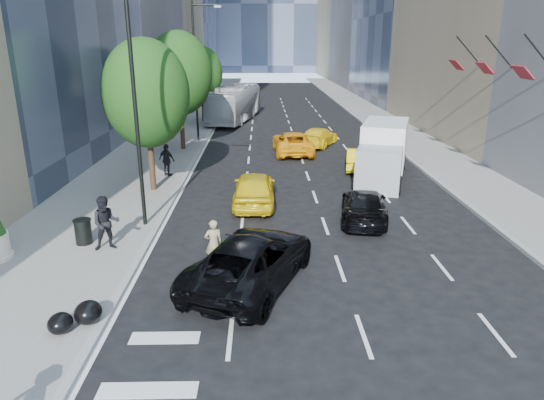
{
  "coord_description": "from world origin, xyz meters",
  "views": [
    {
      "loc": [
        -1.65,
        -14.93,
        7.33
      ],
      "look_at": [
        -1.26,
        2.64,
        1.6
      ],
      "focal_mm": 32.0,
      "sensor_mm": 36.0,
      "label": 1
    }
  ],
  "objects_px": {
    "black_sedan_mercedes": "(364,205)",
    "city_bus": "(235,104)",
    "trash_can": "(83,232)",
    "skateboarder": "(214,247)",
    "black_sedan_lincoln": "(251,260)",
    "box_truck": "(383,151)"
  },
  "relations": [
    {
      "from": "skateboarder",
      "to": "box_truck",
      "type": "height_order",
      "value": "box_truck"
    },
    {
      "from": "skateboarder",
      "to": "box_truck",
      "type": "xyz_separation_m",
      "value": [
        8.36,
        11.27,
        0.74
      ]
    },
    {
      "from": "black_sedan_lincoln",
      "to": "box_truck",
      "type": "distance_m",
      "value": 14.2
    },
    {
      "from": "city_bus",
      "to": "trash_can",
      "type": "relative_size",
      "value": 13.18
    },
    {
      "from": "black_sedan_mercedes",
      "to": "box_truck",
      "type": "distance_m",
      "value": 7.1
    },
    {
      "from": "city_bus",
      "to": "trash_can",
      "type": "distance_m",
      "value": 31.1
    },
    {
      "from": "black_sedan_lincoln",
      "to": "skateboarder",
      "type": "bearing_deg",
      "value": -15.85
    },
    {
      "from": "skateboarder",
      "to": "black_sedan_lincoln",
      "type": "xyz_separation_m",
      "value": [
        1.27,
        -1.0,
        -0.03
      ]
    },
    {
      "from": "black_sedan_lincoln",
      "to": "city_bus",
      "type": "distance_m",
      "value": 33.9
    },
    {
      "from": "city_bus",
      "to": "trash_can",
      "type": "height_order",
      "value": "city_bus"
    },
    {
      "from": "black_sedan_lincoln",
      "to": "trash_can",
      "type": "height_order",
      "value": "black_sedan_lincoln"
    },
    {
      "from": "black_sedan_mercedes",
      "to": "trash_can",
      "type": "bearing_deg",
      "value": 23.58
    },
    {
      "from": "black_sedan_mercedes",
      "to": "skateboarder",
      "type": "bearing_deg",
      "value": 47.84
    },
    {
      "from": "skateboarder",
      "to": "trash_can",
      "type": "bearing_deg",
      "value": -34.3
    },
    {
      "from": "black_sedan_mercedes",
      "to": "trash_can",
      "type": "xyz_separation_m",
      "value": [
        -11.05,
        -2.64,
        -0.07
      ]
    },
    {
      "from": "skateboarder",
      "to": "city_bus",
      "type": "relative_size",
      "value": 0.14
    },
    {
      "from": "trash_can",
      "to": "skateboarder",
      "type": "bearing_deg",
      "value": -21.57
    },
    {
      "from": "city_bus",
      "to": "skateboarder",
      "type": "bearing_deg",
      "value": -77.81
    },
    {
      "from": "black_sedan_mercedes",
      "to": "city_bus",
      "type": "xyz_separation_m",
      "value": [
        -6.95,
        28.17,
        0.99
      ]
    },
    {
      "from": "skateboarder",
      "to": "trash_can",
      "type": "relative_size",
      "value": 1.84
    },
    {
      "from": "skateboarder",
      "to": "black_sedan_lincoln",
      "type": "relative_size",
      "value": 0.29
    },
    {
      "from": "black_sedan_lincoln",
      "to": "box_truck",
      "type": "height_order",
      "value": "box_truck"
    }
  ]
}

